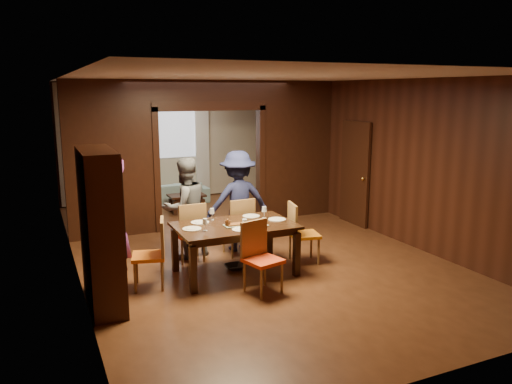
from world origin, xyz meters
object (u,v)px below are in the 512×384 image
dining_table (235,249)px  chair_far_r (238,226)px  person_grey (185,208)px  chair_left (148,254)px  person_navy (238,201)px  person_purple (112,226)px  sofa (171,193)px  chair_near (263,258)px  coffee_table (187,203)px  hutch (101,229)px  chair_right (304,233)px  chair_far_l (189,231)px

dining_table → chair_far_r: size_ratio=1.80×
person_grey → chair_left: bearing=38.4°
person_navy → person_purple: bearing=28.3°
sofa → chair_near: (-0.27, -5.83, 0.23)m
chair_far_r → person_grey: bearing=-17.9°
person_purple → coffee_table: person_purple is taller
hutch → chair_far_r: bearing=26.9°
sofa → chair_right: (0.84, -4.99, 0.23)m
sofa → chair_left: 5.28m
person_navy → chair_left: bearing=34.3°
person_navy → chair_near: bearing=81.0°
person_grey → chair_far_r: person_grey is taller
person_grey → person_navy: bearing=166.8°
person_navy → sofa: person_navy is taller
person_grey → dining_table: (0.44, -1.06, -0.44)m
person_navy → coffee_table: bearing=-86.1°
person_grey → sofa: person_grey is taller
person_navy → chair_near: 1.97m
person_purple → chair_left: bearing=86.5°
coffee_table → chair_right: bearing=-79.6°
dining_table → sofa: bearing=86.0°
chair_near → hutch: size_ratio=0.48×
chair_far_r → hutch: size_ratio=0.48×
chair_far_l → chair_left: bearing=45.3°
coffee_table → chair_left: bearing=-113.3°
chair_left → chair_near: size_ratio=1.00×
chair_left → chair_near: bearing=73.8°
chair_far_l → chair_near: 1.75m
sofa → chair_far_l: bearing=75.4°
coffee_table → hutch: size_ratio=0.40×
coffee_table → chair_far_r: 3.23m
person_purple → chair_left: (0.46, -0.03, -0.44)m
chair_left → chair_near: same height
person_grey → chair_left: 1.40m
chair_left → chair_far_r: same height
chair_far_l → hutch: hutch is taller
chair_far_l → sofa: bearing=-100.9°
person_grey → coffee_table: bearing=-119.9°
dining_table → chair_right: 1.20m
dining_table → chair_near: (0.08, -0.83, 0.10)m
person_grey → chair_far_l: bearing=77.2°
chair_right → chair_far_r: (-0.81, 0.82, 0.00)m
chair_far_l → hutch: bearing=38.6°
coffee_table → chair_near: bearing=-94.4°
dining_table → chair_left: bearing=-179.6°
dining_table → coffee_table: dining_table is taller
person_navy → chair_left: (-1.78, -1.07, -0.37)m
sofa → chair_left: (-1.64, -5.01, 0.23)m
dining_table → chair_left: (-1.29, -0.01, 0.10)m
person_purple → chair_far_l: size_ratio=1.90×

